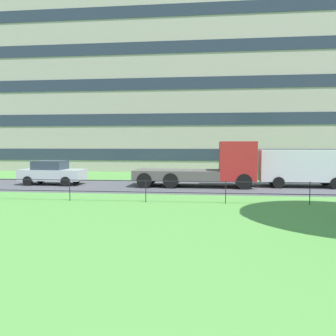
{
  "coord_description": "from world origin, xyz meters",
  "views": [
    {
      "loc": [
        0.84,
        -0.09,
        2.55
      ],
      "look_at": [
        -0.08,
        8.37,
        1.97
      ],
      "focal_mm": 36.28,
      "sensor_mm": 36.0,
      "label": 1
    }
  ],
  "objects": [
    {
      "name": "street_strip",
      "position": [
        0.0,
        20.51,
        0.0
      ],
      "size": [
        80.0,
        6.74,
        0.01
      ],
      "primitive_type": "cube",
      "color": "#4C4C51",
      "rests_on": "ground"
    },
    {
      "name": "park_fence",
      "position": [
        -0.0,
        14.69,
        0.67
      ],
      "size": [
        31.69,
        0.04,
        1.0
      ],
      "color": "black",
      "rests_on": "ground"
    },
    {
      "name": "car_silver_far_left",
      "position": [
        -8.91,
        20.67,
        0.78
      ],
      "size": [
        4.03,
        1.88,
        1.54
      ],
      "color": "#B7BABF",
      "rests_on": "ground"
    },
    {
      "name": "flatbed_truck_center",
      "position": [
        1.31,
        20.64,
        1.22
      ],
      "size": [
        7.32,
        2.46,
        2.75
      ],
      "color": "#B22323",
      "rests_on": "ground"
    },
    {
      "name": "panel_van_left",
      "position": [
        6.7,
        21.18,
        1.27
      ],
      "size": [
        5.04,
        2.18,
        2.24
      ],
      "color": "silver",
      "rests_on": "ground"
    },
    {
      "name": "apartment_building_background",
      "position": [
        -3.64,
        38.52,
        10.0
      ],
      "size": [
        39.22,
        14.77,
        20.0
      ],
      "color": "#ADA393",
      "rests_on": "ground"
    }
  ]
}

